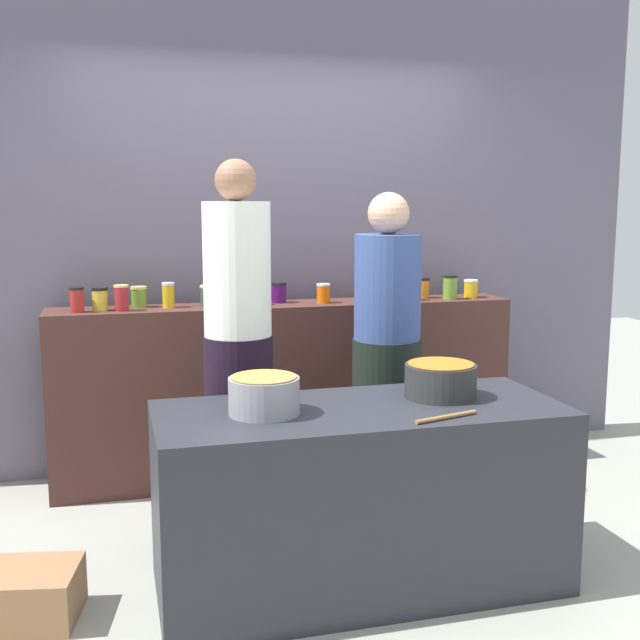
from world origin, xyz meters
The scene contains 26 objects.
ground centered at (0.00, 0.00, 0.00)m, with size 12.00×12.00×0.00m, color #9A9C90.
storefront_wall centered at (0.00, 1.45, 1.50)m, with size 4.80×0.12×3.00m, color slate.
display_shelf centered at (0.00, 1.10, 0.52)m, with size 2.70×0.36×1.04m, color #492924.
prep_table centered at (0.00, -0.30, 0.39)m, with size 1.70×0.70×0.78m, color #292B31.
preserve_jar_0 centered at (-1.16, 1.04, 1.10)m, with size 0.08×0.08×0.14m.
preserve_jar_1 centered at (-1.04, 1.07, 1.10)m, with size 0.09×0.09×0.13m.
preserve_jar_2 centered at (-0.93, 1.04, 1.11)m, with size 0.08×0.08×0.14m.
preserve_jar_3 centered at (-0.84, 1.16, 1.09)m, with size 0.09×0.09×0.12m.
preserve_jar_4 centered at (-0.68, 1.10, 1.11)m, with size 0.07×0.07×0.14m.
preserve_jar_5 centered at (-0.46, 1.11, 1.10)m, with size 0.08×0.08×0.12m.
preserve_jar_6 centered at (-0.31, 1.10, 1.11)m, with size 0.08×0.08×0.15m.
preserve_jar_7 centered at (-0.18, 1.08, 1.09)m, with size 0.08×0.08×0.11m.
preserve_jar_8 centered at (-0.04, 1.14, 1.10)m, with size 0.09×0.09×0.12m.
preserve_jar_9 centered at (0.21, 1.07, 1.09)m, with size 0.08×0.08×0.11m.
preserve_jar_10 centered at (0.50, 1.03, 1.09)m, with size 0.07×0.07×0.12m.
preserve_jar_11 centered at (0.64, 1.04, 1.11)m, with size 0.07×0.07×0.14m.
preserve_jar_12 centered at (0.76, 1.05, 1.09)m, with size 0.08×0.08×0.12m.
preserve_jar_13 centered at (0.86, 1.13, 1.10)m, with size 0.08×0.08×0.12m.
preserve_jar_14 centered at (1.00, 1.03, 1.11)m, with size 0.09×0.09×0.15m.
preserve_jar_15 centered at (1.16, 1.07, 1.09)m, with size 0.09×0.09×0.11m.
cooking_pot_left centered at (-0.41, -0.30, 0.86)m, with size 0.29×0.29×0.15m.
cooking_pot_center centered at (0.39, -0.23, 0.86)m, with size 0.31×0.31×0.15m.
wooden_spoon centered at (0.27, -0.56, 0.79)m, with size 0.02×0.02×0.29m, color #9E703D.
cook_with_tongs centered at (-0.42, 0.26, 0.83)m, with size 0.32×0.32×1.82m.
cook_in_cap centered at (0.42, 0.54, 0.76)m, with size 0.37×0.37×1.67m.
bread_crate centered at (-1.34, -0.24, 0.10)m, with size 0.37×0.32×0.21m, color #9B6E49.
Camera 1 is at (-0.98, -3.27, 1.63)m, focal length 43.57 mm.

